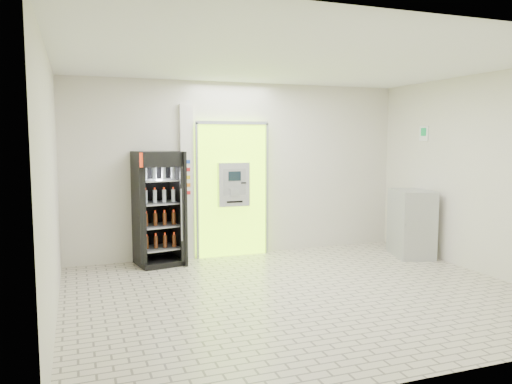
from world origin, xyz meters
TOP-DOWN VIEW (x-y plane):
  - ground at (0.00, 0.00)m, footprint 6.00×6.00m
  - room_shell at (0.00, 0.00)m, footprint 6.00×6.00m
  - atm_assembly at (-0.20, 2.41)m, footprint 1.30×0.24m
  - pillar at (-0.98, 2.45)m, footprint 0.22×0.11m
  - beverage_cooler at (-1.50, 2.19)m, footprint 0.79×0.75m
  - steel_cabinet at (2.70, 1.29)m, footprint 0.80×0.99m
  - exit_sign at (2.99, 1.40)m, footprint 0.02×0.22m

SIDE VIEW (x-z plane):
  - ground at x=0.00m, z-range 0.00..0.00m
  - steel_cabinet at x=2.70m, z-range 0.00..1.15m
  - beverage_cooler at x=-1.50m, z-range -0.04..1.79m
  - atm_assembly at x=-0.20m, z-range 0.01..2.34m
  - pillar at x=-0.98m, z-range 0.00..2.60m
  - room_shell at x=0.00m, z-range -1.16..4.84m
  - exit_sign at x=2.99m, z-range 1.99..2.25m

